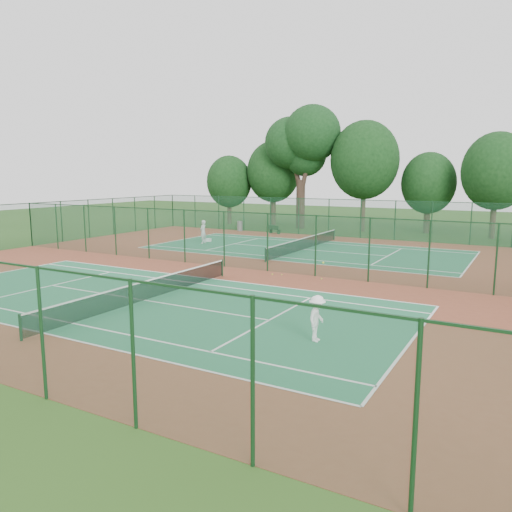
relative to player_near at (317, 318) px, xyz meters
The scene contains 19 objects.
ground 13.79m from the player_near, 130.85° to the left, with size 120.00×120.00×0.00m, color #294C18.
red_pad 13.79m from the player_near, 130.85° to the left, with size 40.00×36.00×0.01m, color brown.
court_near 9.15m from the player_near, behind, with size 23.77×10.97×0.01m, color #216B44.
court_far 21.41m from the player_near, 114.88° to the left, with size 23.77×10.97×0.01m, color #206742.
fence_north 29.82m from the player_near, 107.58° to the left, with size 40.00×0.09×3.50m.
fence_west 30.83m from the player_near, 160.25° to the left, with size 0.09×36.00×3.50m.
fence_divider 13.79m from the player_near, 130.85° to the left, with size 40.00×0.09×3.50m.
tennis_net_near 9.12m from the player_near, behind, with size 0.10×12.90×0.97m.
tennis_net_far 21.40m from the player_near, 114.88° to the left, with size 0.10×12.90×0.97m.
player_near is the anchor object (origin of this frame).
player_far 25.62m from the player_near, 134.04° to the left, with size 0.71×0.46×1.94m, color silver.
trash_bin 34.38m from the player_near, 125.55° to the left, with size 0.57×0.57×1.02m, color gray.
bench 31.81m from the player_near, 119.86° to the left, with size 1.39×0.76×0.82m.
kit_bag 26.71m from the player_near, 133.02° to the left, with size 0.76×0.29×0.29m, color silver.
stray_ball_a 10.46m from the player_near, 110.95° to the left, with size 0.07×0.07×0.07m, color #B2C72E.
stray_ball_b 11.64m from the player_near, 125.01° to the left, with size 0.08×0.08×0.08m, color #C7E435.
stray_ball_c 11.53m from the player_near, 122.34° to the left, with size 0.07×0.07×0.07m, color #C3DF33.
big_tree 37.97m from the player_near, 114.93° to the left, with size 8.35×6.11×12.82m.
evergreen_row 35.70m from the player_near, 103.78° to the left, with size 39.00×5.00×12.00m, color black, non-canonical shape.
Camera 1 is at (15.29, -25.93, 5.75)m, focal length 35.00 mm.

